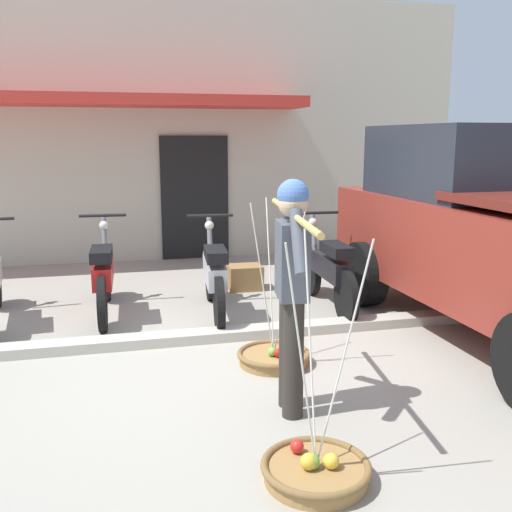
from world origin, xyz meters
The scene contains 11 objects.
ground_plane centered at (0.00, 0.00, 0.00)m, with size 90.00×90.00×0.00m, color #9E998C.
sidewalk_curb centered at (0.00, 0.70, 0.05)m, with size 20.00×0.24×0.10m, color #BAB4A5.
fruit_vendor centered at (0.57, -0.94, 0.98)m, with size 0.28×1.80×1.70m.
fruit_basket_left_side centered at (0.69, -0.05, 0.07)m, with size 0.65×0.65×1.45m.
fruit_basket_right_side centered at (0.44, -1.84, 0.08)m, with size 0.65×0.65×1.45m.
motorcycle_second_in_row centered at (-0.77, 1.82, 0.45)m, with size 0.54×1.82×1.09m.
motorcycle_third_in_row centered at (0.43, 1.52, 0.45)m, with size 0.54×1.82×1.09m.
motorcycle_end_of_row centered at (1.76, 1.46, 0.45)m, with size 0.54×1.82×1.09m.
parked_truck centered at (3.22, 0.22, 1.03)m, with size 2.22×4.75×2.10m.
storefront_building centered at (-1.28, 7.26, 2.10)m, with size 13.00×6.00×4.20m.
wooden_crate centered at (1.01, 2.56, 0.16)m, with size 0.44×0.36×0.32m, color olive.
Camera 1 is at (-0.63, -4.76, 1.97)m, focal length 41.04 mm.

